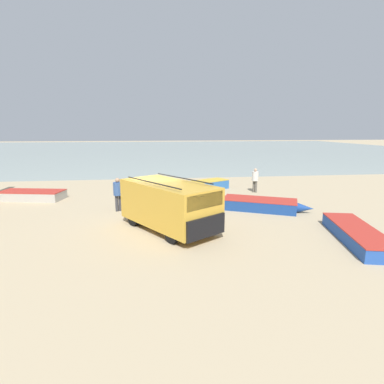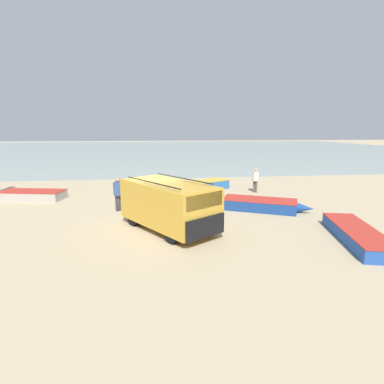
{
  "view_description": "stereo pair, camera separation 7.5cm",
  "coord_description": "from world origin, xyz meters",
  "px_view_note": "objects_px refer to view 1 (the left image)",
  "views": [
    {
      "loc": [
        -0.01,
        -14.55,
        4.35
      ],
      "look_at": [
        1.95,
        1.2,
        1.0
      ],
      "focal_mm": 28.0,
      "sensor_mm": 36.0,
      "label": 1
    },
    {
      "loc": [
        0.07,
        -14.55,
        4.35
      ],
      "look_at": [
        1.95,
        1.2,
        1.0
      ],
      "focal_mm": 28.0,
      "sensor_mm": 36.0,
      "label": 2
    }
  ],
  "objects_px": {
    "fishing_rowboat_0": "(262,205)",
    "fisherman_0": "(255,178)",
    "parked_van": "(169,204)",
    "fishing_rowboat_2": "(355,233)",
    "fishing_rowboat_1": "(201,186)",
    "fisherman_1": "(118,191)",
    "fishing_rowboat_3": "(30,195)"
  },
  "relations": [
    {
      "from": "fishing_rowboat_2",
      "to": "fisherman_0",
      "type": "bearing_deg",
      "value": 19.29
    },
    {
      "from": "parked_van",
      "to": "fisherman_0",
      "type": "relative_size",
      "value": 3.02
    },
    {
      "from": "fishing_rowboat_1",
      "to": "fisherman_0",
      "type": "xyz_separation_m",
      "value": [
        3.6,
        -1.08,
        0.67
      ]
    },
    {
      "from": "fishing_rowboat_0",
      "to": "fishing_rowboat_1",
      "type": "height_order",
      "value": "fishing_rowboat_1"
    },
    {
      "from": "fisherman_1",
      "to": "fishing_rowboat_1",
      "type": "bearing_deg",
      "value": -65.72
    },
    {
      "from": "fishing_rowboat_1",
      "to": "fishing_rowboat_0",
      "type": "bearing_deg",
      "value": 84.33
    },
    {
      "from": "fishing_rowboat_2",
      "to": "fisherman_1",
      "type": "distance_m",
      "value": 11.37
    },
    {
      "from": "parked_van",
      "to": "fishing_rowboat_2",
      "type": "distance_m",
      "value": 7.71
    },
    {
      "from": "fishing_rowboat_1",
      "to": "fisherman_1",
      "type": "relative_size",
      "value": 2.5
    },
    {
      "from": "parked_van",
      "to": "fishing_rowboat_2",
      "type": "xyz_separation_m",
      "value": [
        7.34,
        -2.2,
        -0.89
      ]
    },
    {
      "from": "parked_van",
      "to": "fishing_rowboat_2",
      "type": "relative_size",
      "value": 0.94
    },
    {
      "from": "parked_van",
      "to": "fishing_rowboat_3",
      "type": "bearing_deg",
      "value": -162.85
    },
    {
      "from": "fishing_rowboat_0",
      "to": "fishing_rowboat_1",
      "type": "relative_size",
      "value": 1.05
    },
    {
      "from": "fishing_rowboat_0",
      "to": "fisherman_1",
      "type": "distance_m",
      "value": 7.84
    },
    {
      "from": "fishing_rowboat_3",
      "to": "fisherman_0",
      "type": "bearing_deg",
      "value": -167.28
    },
    {
      "from": "fisherman_0",
      "to": "fisherman_1",
      "type": "relative_size",
      "value": 0.93
    },
    {
      "from": "fishing_rowboat_0",
      "to": "fisherman_0",
      "type": "height_order",
      "value": "fisherman_0"
    },
    {
      "from": "fishing_rowboat_1",
      "to": "fishing_rowboat_2",
      "type": "height_order",
      "value": "fishing_rowboat_1"
    },
    {
      "from": "fishing_rowboat_2",
      "to": "fisherman_0",
      "type": "xyz_separation_m",
      "value": [
        -1.01,
        9.35,
        0.74
      ]
    },
    {
      "from": "fishing_rowboat_1",
      "to": "fisherman_1",
      "type": "distance_m",
      "value": 7.25
    },
    {
      "from": "fisherman_1",
      "to": "fisherman_0",
      "type": "bearing_deg",
      "value": -85.28
    },
    {
      "from": "fishing_rowboat_0",
      "to": "fishing_rowboat_3",
      "type": "bearing_deg",
      "value": -171.57
    },
    {
      "from": "fishing_rowboat_1",
      "to": "fishing_rowboat_3",
      "type": "distance_m",
      "value": 11.22
    },
    {
      "from": "fishing_rowboat_1",
      "to": "fishing_rowboat_2",
      "type": "xyz_separation_m",
      "value": [
        4.62,
        -10.43,
        -0.07
      ]
    },
    {
      "from": "fishing_rowboat_2",
      "to": "fishing_rowboat_0",
      "type": "bearing_deg",
      "value": 37.11
    },
    {
      "from": "fishing_rowboat_0",
      "to": "fisherman_1",
      "type": "height_order",
      "value": "fisherman_1"
    },
    {
      "from": "parked_van",
      "to": "fisherman_1",
      "type": "xyz_separation_m",
      "value": [
        -2.56,
        3.33,
        -0.07
      ]
    },
    {
      "from": "fishing_rowboat_3",
      "to": "fisherman_0",
      "type": "height_order",
      "value": "fisherman_0"
    },
    {
      "from": "parked_van",
      "to": "fishing_rowboat_2",
      "type": "bearing_deg",
      "value": 39.29
    },
    {
      "from": "fishing_rowboat_3",
      "to": "parked_van",
      "type": "bearing_deg",
      "value": 152.34
    },
    {
      "from": "fishing_rowboat_0",
      "to": "parked_van",
      "type": "bearing_deg",
      "value": -128.04
    },
    {
      "from": "parked_van",
      "to": "fishing_rowboat_3",
      "type": "distance_m",
      "value": 10.8
    }
  ]
}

